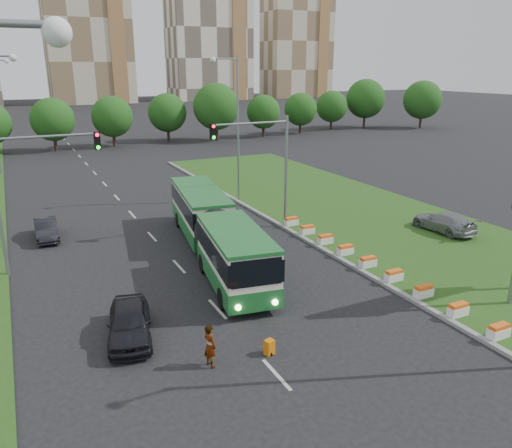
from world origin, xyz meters
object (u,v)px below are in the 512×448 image
articulated_bus (212,229)px  car_median (444,222)px  car_left_far (46,229)px  car_left_near (129,322)px  traffic_mast_left (27,179)px  traffic_mast_median (266,156)px  shopping_trolley (269,347)px  pedestrian (210,346)px

articulated_bus → car_median: articulated_bus is taller
car_left_far → car_left_near: bearing=-81.1°
traffic_mast_left → car_left_near: 11.27m
articulated_bus → car_left_near: bearing=-123.1°
traffic_mast_median → shopping_trolley: bearing=-116.7°
traffic_mast_median → articulated_bus: traffic_mast_median is taller
car_left_near → shopping_trolley: 6.12m
traffic_mast_left → pedestrian: 15.04m
car_left_far → pedestrian: pedestrian is taller
car_left_far → shopping_trolley: car_left_far is taller
traffic_mast_left → car_left_far: (0.86, 5.74, -4.68)m
articulated_bus → car_left_far: (-8.94, 8.04, -1.06)m
shopping_trolley → car_median: bearing=8.2°
traffic_mast_median → traffic_mast_left: bearing=-176.2°
traffic_mast_median → car_median: 13.28m
traffic_mast_median → car_median: traffic_mast_median is taller
articulated_bus → car_left_far: bearing=146.9°
articulated_bus → shopping_trolley: (-2.01, -11.32, -1.42)m
car_median → articulated_bus: bearing=-14.1°
car_left_near → articulated_bus: bearing=60.5°
car_left_far → articulated_bus: bearing=-40.9°
articulated_bus → shopping_trolley: 11.58m
articulated_bus → pedestrian: bearing=-103.1°
traffic_mast_left → articulated_bus: size_ratio=0.46×
car_left_near → traffic_mast_median: bearing=54.3°
car_left_near → car_median: 23.37m
car_left_far → car_median: car_median is taller
car_left_far → car_median: bearing=-22.8°
pedestrian → shopping_trolley: pedestrian is taller
articulated_bus → shopping_trolley: bearing=-91.1°
car_median → shopping_trolley: (-18.13, -8.28, -0.52)m
shopping_trolley → car_left_near: bearing=125.5°
traffic_mast_median → car_left_far: (-14.29, 4.74, -4.68)m
traffic_mast_median → articulated_bus: 7.25m
car_left_far → shopping_trolley: size_ratio=6.46×
traffic_mast_median → articulated_bus: (-5.36, -3.30, -3.61)m
traffic_mast_median → shopping_trolley: size_ratio=12.62×
traffic_mast_median → car_left_near: traffic_mast_median is taller
shopping_trolley → car_left_far: bearing=93.3°
traffic_mast_left → pedestrian: bearing=-68.2°
articulated_bus → car_median: 16.43m
car_left_near → car_median: same height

